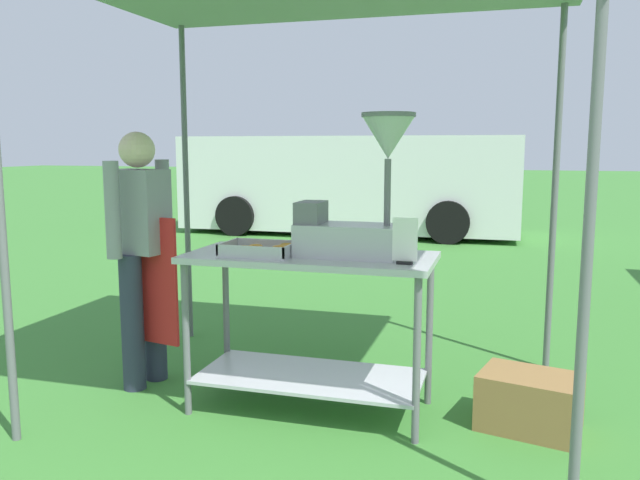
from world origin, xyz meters
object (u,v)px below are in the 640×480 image
at_px(donut_cart, 310,300).
at_px(supply_crate, 529,402).
at_px(donut_tray, 260,251).
at_px(donut_fryer, 359,201).
at_px(van_white, 351,183).
at_px(menu_sign, 405,244).
at_px(vendor, 142,246).

bearing_deg(donut_cart, supply_crate, 3.52).
xyz_separation_m(donut_tray, donut_fryer, (0.54, 0.11, 0.28)).
bearing_deg(supply_crate, donut_cart, -176.48).
bearing_deg(supply_crate, van_white, 110.44).
bearing_deg(menu_sign, donut_fryer, 152.56).
bearing_deg(vendor, menu_sign, -7.84).
bearing_deg(supply_crate, donut_tray, -172.70).
xyz_separation_m(donut_tray, menu_sign, (0.81, -0.04, 0.08)).
xyz_separation_m(donut_cart, supply_crate, (1.22, 0.07, -0.50)).
distance_m(donut_tray, van_white, 7.90).
height_order(donut_cart, menu_sign, menu_sign).
xyz_separation_m(donut_cart, van_white, (-1.61, 7.67, 0.23)).
relative_size(donut_fryer, supply_crate, 1.34).
bearing_deg(donut_tray, donut_fryer, 11.21).
bearing_deg(donut_tray, menu_sign, -2.52).
height_order(donut_tray, donut_fryer, donut_fryer).
xyz_separation_m(donut_fryer, menu_sign, (0.28, -0.14, -0.21)).
distance_m(donut_cart, menu_sign, 0.69).
relative_size(donut_cart, supply_crate, 2.39).
height_order(donut_tray, menu_sign, menu_sign).
height_order(donut_tray, vendor, vendor).
height_order(supply_crate, van_white, van_white).
height_order(donut_cart, donut_tray, donut_tray).
bearing_deg(donut_cart, donut_tray, -155.99).
bearing_deg(van_white, donut_tray, -80.11).
bearing_deg(menu_sign, donut_cart, 165.03).
bearing_deg(donut_cart, menu_sign, -14.97).
height_order(donut_tray, supply_crate, donut_tray).
bearing_deg(supply_crate, vendor, 179.79).
bearing_deg(donut_cart, donut_fryer, -1.37).
relative_size(donut_cart, menu_sign, 5.80).
xyz_separation_m(donut_cart, vendor, (-1.13, 0.08, 0.25)).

